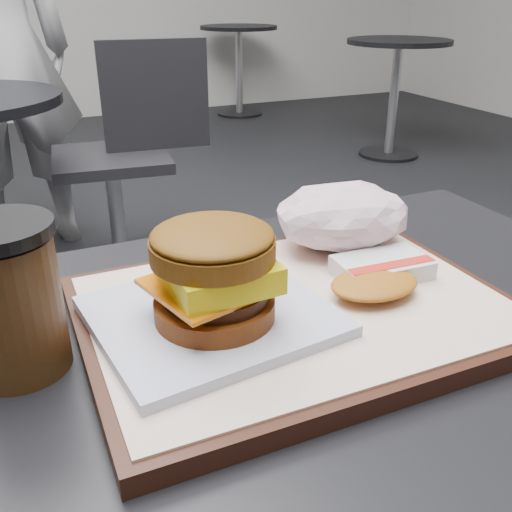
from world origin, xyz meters
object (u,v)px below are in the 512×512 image
(breakfast_sandwich, at_px, (213,284))
(neighbor_chair, at_px, (127,144))
(serving_tray, at_px, (296,311))
(coffee_cup, at_px, (9,300))
(hash_brown, at_px, (379,274))
(crumpled_wrapper, at_px, (343,217))

(breakfast_sandwich, height_order, neighbor_chair, breakfast_sandwich)
(serving_tray, height_order, coffee_cup, coffee_cup)
(neighbor_chair, bearing_deg, breakfast_sandwich, -99.29)
(coffee_cup, relative_size, neighbor_chair, 0.14)
(hash_brown, bearing_deg, neighbor_chair, 86.12)
(hash_brown, bearing_deg, coffee_cup, 174.70)
(crumpled_wrapper, xyz_separation_m, neighbor_chair, (0.10, 1.66, -0.31))
(breakfast_sandwich, relative_size, neighbor_chair, 0.24)
(crumpled_wrapper, relative_size, coffee_cup, 1.20)
(hash_brown, bearing_deg, breakfast_sandwich, -178.35)
(coffee_cup, bearing_deg, breakfast_sandwich, -12.75)
(neighbor_chair, bearing_deg, crumpled_wrapper, -93.49)
(serving_tray, bearing_deg, hash_brown, -1.29)
(coffee_cup, distance_m, neighbor_chair, 1.81)
(breakfast_sandwich, bearing_deg, hash_brown, 1.65)
(breakfast_sandwich, bearing_deg, serving_tray, 4.81)
(breakfast_sandwich, distance_m, coffee_cup, 0.16)
(serving_tray, bearing_deg, breakfast_sandwich, -175.19)
(coffee_cup, bearing_deg, serving_tray, -6.78)
(hash_brown, relative_size, coffee_cup, 0.96)
(serving_tray, distance_m, coffee_cup, 0.24)
(hash_brown, xyz_separation_m, crumpled_wrapper, (0.02, 0.09, 0.02))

